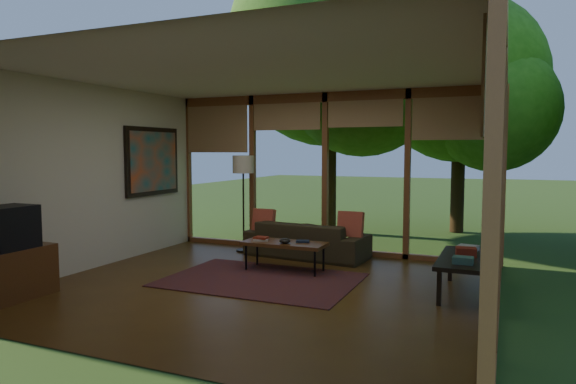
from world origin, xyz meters
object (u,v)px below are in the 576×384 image
at_px(media_cabinet, 9,274).
at_px(side_console, 465,261).
at_px(television, 8,227).
at_px(sofa, 307,239).
at_px(floor_lamp, 243,170).
at_px(coffee_table, 284,244).

xyz_separation_m(media_cabinet, side_console, (4.87, 2.33, 0.11)).
relative_size(television, side_console, 0.39).
height_order(sofa, television, television).
relative_size(media_cabinet, television, 1.82).
xyz_separation_m(television, floor_lamp, (1.14, 3.61, 0.56)).
distance_m(media_cabinet, side_console, 5.40).
distance_m(floor_lamp, coffee_table, 1.92).
xyz_separation_m(sofa, floor_lamp, (-1.17, 0.02, 1.12)).
relative_size(media_cabinet, floor_lamp, 0.61).
relative_size(sofa, television, 3.60).
relative_size(media_cabinet, coffee_table, 0.83).
xyz_separation_m(media_cabinet, coffee_table, (2.39, 2.55, 0.09)).
distance_m(sofa, coffee_table, 1.05).
xyz_separation_m(sofa, side_console, (2.54, -1.27, 0.12)).
bearing_deg(floor_lamp, side_console, -19.11).
bearing_deg(coffee_table, television, -132.88).
bearing_deg(side_console, coffee_table, 174.84).
height_order(floor_lamp, side_console, floor_lamp).
distance_m(coffee_table, side_console, 2.49).
bearing_deg(floor_lamp, media_cabinet, -107.81).
bearing_deg(media_cabinet, television, 0.00).
height_order(media_cabinet, side_console, media_cabinet).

